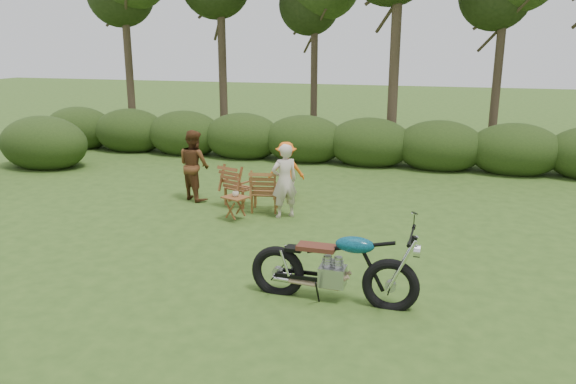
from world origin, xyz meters
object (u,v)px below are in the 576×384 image
(lawn_chair_left, at_px, (241,205))
(motorcycle, at_px, (332,300))
(side_table, at_px, (236,208))
(cup, at_px, (236,194))
(adult_a, at_px, (285,217))
(adult_b, at_px, (196,199))
(lawn_chair_right, at_px, (265,211))
(child, at_px, (286,197))

(lawn_chair_left, bearing_deg, motorcycle, 145.72)
(side_table, distance_m, cup, 0.30)
(lawn_chair_left, height_order, adult_a, adult_a)
(motorcycle, height_order, adult_b, adult_b)
(lawn_chair_right, height_order, lawn_chair_left, lawn_chair_left)
(side_table, xyz_separation_m, child, (0.49, 1.97, -0.25))
(side_table, bearing_deg, adult_b, 140.56)
(child, bearing_deg, cup, 57.77)
(cup, height_order, adult_b, adult_b)
(adult_b, distance_m, child, 2.11)
(motorcycle, relative_size, child, 1.73)
(lawn_chair_left, distance_m, child, 1.20)
(child, bearing_deg, lawn_chair_left, 30.40)
(cup, bearing_deg, adult_a, 27.34)
(motorcycle, distance_m, lawn_chair_right, 4.47)
(lawn_chair_right, distance_m, lawn_chair_left, 0.72)
(cup, distance_m, adult_a, 1.15)
(cup, relative_size, adult_b, 0.08)
(cup, bearing_deg, motorcycle, -49.04)
(motorcycle, xyz_separation_m, adult_b, (-4.13, 4.25, 0.00))
(child, bearing_deg, side_table, 57.84)
(adult_a, relative_size, adult_b, 0.96)
(motorcycle, distance_m, side_table, 4.05)
(motorcycle, height_order, side_table, motorcycle)
(lawn_chair_right, xyz_separation_m, cup, (-0.36, -0.78, 0.55))
(lawn_chair_left, height_order, side_table, side_table)
(adult_a, bearing_deg, lawn_chair_right, -70.07)
(lawn_chair_left, distance_m, adult_a, 1.34)
(motorcycle, bearing_deg, lawn_chair_right, 121.74)
(side_table, bearing_deg, motorcycle, -48.83)
(lawn_chair_right, height_order, adult_a, adult_a)
(lawn_chair_left, bearing_deg, adult_b, 12.85)
(cup, distance_m, child, 2.08)
(adult_b, bearing_deg, child, -128.59)
(cup, bearing_deg, lawn_chair_left, 106.21)
(side_table, relative_size, child, 0.38)
(lawn_chair_left, xyz_separation_m, side_table, (0.30, -1.07, 0.25))
(cup, height_order, child, child)
(adult_b, relative_size, child, 1.23)
(cup, relative_size, adult_a, 0.08)
(lawn_chair_left, bearing_deg, side_table, 125.75)
(lawn_chair_right, height_order, child, child)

